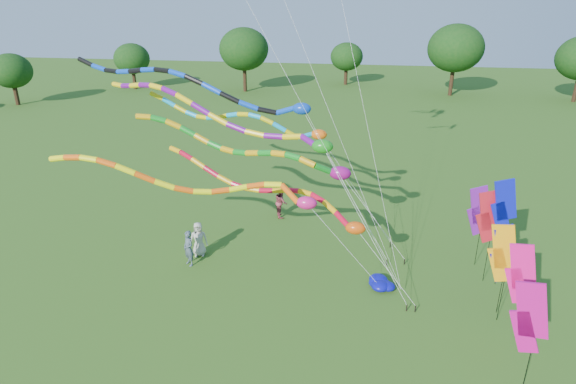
% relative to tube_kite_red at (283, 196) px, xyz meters
% --- Properties ---
extents(ground, '(160.00, 160.00, 0.00)m').
position_rel_tube_kite_red_xyz_m(ground, '(2.93, -5.58, -3.65)').
color(ground, '#2B5917').
rests_on(ground, ground).
extents(tube_kite_red, '(11.85, 4.69, 5.62)m').
position_rel_tube_kite_red_xyz_m(tube_kite_red, '(0.00, 0.00, 0.00)').
color(tube_kite_red, black).
rests_on(tube_kite_red, ground).
extents(tube_kite_orange, '(13.74, 1.76, 6.54)m').
position_rel_tube_kite_red_xyz_m(tube_kite_orange, '(-2.66, -1.83, 1.04)').
color(tube_kite_orange, black).
rests_on(tube_kite_orange, ground).
extents(tube_kite_purple, '(14.80, 5.92, 8.89)m').
position_rel_tube_kite_red_xyz_m(tube_kite_purple, '(-2.48, 0.30, 3.44)').
color(tube_kite_purple, black).
rests_on(tube_kite_purple, ground).
extents(tube_kite_blue, '(16.18, 3.20, 9.61)m').
position_rel_tube_kite_red_xyz_m(tube_kite_blue, '(-4.10, 2.23, 4.31)').
color(tube_kite_blue, black).
rests_on(tube_kite_blue, ground).
extents(tube_kite_cyan, '(12.41, 1.41, 7.95)m').
position_rel_tube_kite_red_xyz_m(tube_kite_cyan, '(-1.89, 2.86, 2.62)').
color(tube_kite_cyan, black).
rests_on(tube_kite_cyan, ground).
extents(tube_kite_green, '(13.63, 2.13, 7.00)m').
position_rel_tube_kite_red_xyz_m(tube_kite_green, '(-1.23, 2.07, 1.30)').
color(tube_kite_green, black).
rests_on(tube_kite_green, ground).
extents(banner_pole_violet, '(1.14, 0.37, 4.11)m').
position_rel_tube_kite_red_xyz_m(banner_pole_violet, '(8.85, 1.60, -0.79)').
color(banner_pole_violet, black).
rests_on(banner_pole_violet, ground).
extents(banner_pole_red, '(1.16, 0.25, 4.46)m').
position_rel_tube_kite_red_xyz_m(banner_pole_red, '(8.95, 0.21, -0.45)').
color(banner_pole_red, black).
rests_on(banner_pole_red, ground).
extents(banner_pole_blue_a, '(1.10, 0.51, 4.03)m').
position_rel_tube_kite_red_xyz_m(banner_pole_blue_a, '(9.02, -2.26, -0.87)').
color(banner_pole_blue_a, black).
rests_on(banner_pole_blue_a, ground).
extents(banner_pole_magenta_b, '(1.11, 0.51, 3.97)m').
position_rel_tube_kite_red_xyz_m(banner_pole_magenta_b, '(9.37, -3.58, -0.94)').
color(banner_pole_magenta_b, black).
rests_on(banner_pole_magenta_b, ground).
extents(banner_pole_magenta_a, '(1.11, 0.50, 4.48)m').
position_rel_tube_kite_red_xyz_m(banner_pole_magenta_a, '(8.62, -7.00, -0.43)').
color(banner_pole_magenta_a, black).
rests_on(banner_pole_magenta_a, ground).
extents(banner_pole_orange, '(1.11, 0.49, 4.21)m').
position_rel_tube_kite_red_xyz_m(banner_pole_orange, '(8.93, -2.57, -0.70)').
color(banner_pole_orange, black).
rests_on(banner_pole_orange, ground).
extents(banner_pole_blue_b, '(1.16, 0.22, 5.08)m').
position_rel_tube_kite_red_xyz_m(banner_pole_blue_b, '(9.44, 0.02, 0.16)').
color(banner_pole_blue_b, black).
rests_on(banner_pole_blue_b, ground).
extents(blue_nylon_heap, '(1.56, 1.26, 0.49)m').
position_rel_tube_kite_red_xyz_m(blue_nylon_heap, '(4.42, -1.04, -3.42)').
color(blue_nylon_heap, '#0C0D9F').
rests_on(blue_nylon_heap, ground).
extents(person_a, '(0.99, 0.78, 1.78)m').
position_rel_tube_kite_red_xyz_m(person_a, '(-4.31, 0.35, -2.76)').
color(person_a, '#BCB7AA').
rests_on(person_a, ground).
extents(person_b, '(0.77, 0.74, 1.78)m').
position_rel_tube_kite_red_xyz_m(person_b, '(-4.47, -0.63, -2.76)').
color(person_b, '#455461').
rests_on(person_b, ground).
extents(person_c, '(0.95, 1.07, 1.82)m').
position_rel_tube_kite_red_xyz_m(person_c, '(-1.11, 5.52, -2.74)').
color(person_c, '#9C3945').
rests_on(person_c, ground).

